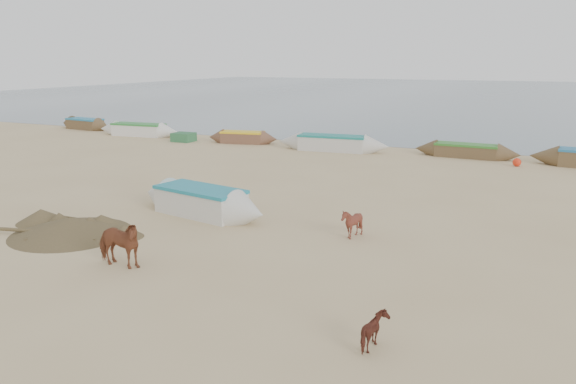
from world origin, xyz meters
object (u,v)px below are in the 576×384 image
Objects in this scene: cow_adult at (118,244)px; calf_right at (376,332)px; calf_front at (352,223)px; near_canoe at (201,201)px.

calf_right is (7.65, -1.44, -0.31)m from cow_adult.
cow_adult is 7.79m from calf_right.
calf_right is at bearing -100.29° from cow_adult.
cow_adult is 7.17m from calf_front.
calf_front is at bearing 2.75° from calf_right.
calf_front is 5.92m from near_canoe.
cow_adult is at bearing -76.60° from calf_front.
near_canoe is at bearing 31.97° from calf_right.
near_canoe is at bearing 9.67° from cow_adult.
near_canoe is (-0.89, 5.47, -0.17)m from cow_adult.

